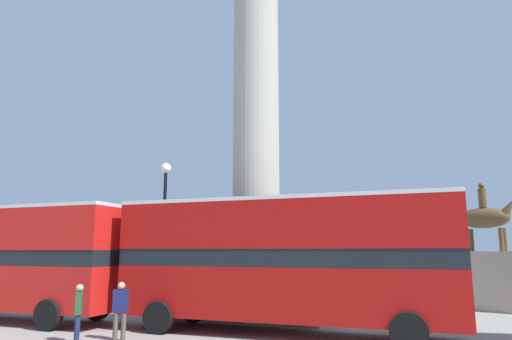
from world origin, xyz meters
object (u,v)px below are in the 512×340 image
(pedestrian_near_lamp, at_px, (78,310))
(pedestrian_by_plinth, at_px, (120,308))
(bus_c, at_px, (283,258))
(monument_column, at_px, (256,148))
(equestrian_statue, at_px, (489,271))
(street_lamp, at_px, (164,226))

(pedestrian_near_lamp, bearing_deg, pedestrian_by_plinth, -87.32)
(bus_c, distance_m, pedestrian_by_plinth, 5.17)
(monument_column, bearing_deg, bus_c, -64.33)
(equestrian_statue, height_order, pedestrian_near_lamp, equestrian_statue)
(monument_column, xyz_separation_m, street_lamp, (-3.52, -1.70, -3.50))
(bus_c, height_order, pedestrian_near_lamp, bus_c)
(bus_c, bearing_deg, pedestrian_by_plinth, -149.28)
(equestrian_statue, distance_m, pedestrian_near_lamp, 17.31)
(monument_column, relative_size, equestrian_statue, 3.78)
(equestrian_statue, relative_size, pedestrian_by_plinth, 3.43)
(monument_column, bearing_deg, pedestrian_near_lamp, -113.39)
(street_lamp, height_order, pedestrian_near_lamp, street_lamp)
(monument_column, xyz_separation_m, equestrian_statue, (9.80, 3.98, -5.43))
(pedestrian_by_plinth, bearing_deg, street_lamp, 87.68)
(monument_column, xyz_separation_m, pedestrian_by_plinth, (-2.28, -6.73, -6.19))
(equestrian_statue, relative_size, street_lamp, 0.91)
(equestrian_statue, xyz_separation_m, pedestrian_near_lamp, (-13.01, -11.40, -0.79))
(bus_c, height_order, pedestrian_by_plinth, bus_c)
(street_lamp, relative_size, pedestrian_by_plinth, 3.77)
(bus_c, height_order, equestrian_statue, equestrian_statue)
(street_lamp, relative_size, pedestrian_near_lamp, 3.84)
(equestrian_statue, bearing_deg, street_lamp, -129.65)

